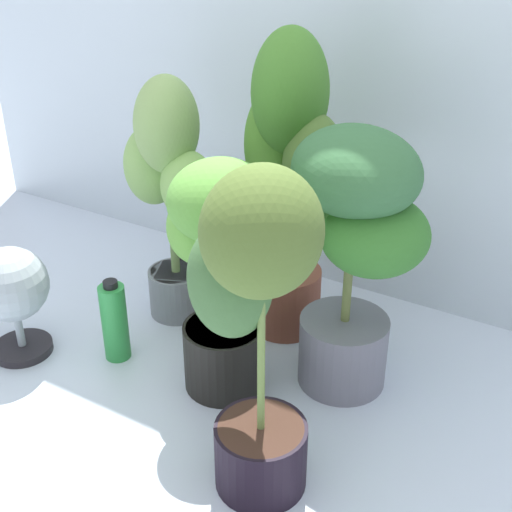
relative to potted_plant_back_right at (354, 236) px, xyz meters
name	(u,v)px	position (x,y,z in m)	size (l,w,h in m)	color
ground_plane	(190,414)	(-0.30, -0.34, -0.47)	(8.00, 8.00, 0.00)	silver
potted_plant_back_right	(354,236)	(0.00, 0.00, 0.00)	(0.48, 0.42, 0.76)	slate
potted_plant_front_right	(253,306)	(-0.04, -0.45, 0.02)	(0.36, 0.29, 0.81)	black
potted_plant_center	(221,262)	(-0.29, -0.18, -0.07)	(0.38, 0.36, 0.68)	black
potted_plant_back_center	(290,168)	(-0.28, 0.17, 0.08)	(0.37, 0.30, 0.94)	brown
potted_plant_back_left	(170,179)	(-0.63, 0.06, 0.01)	(0.38, 0.28, 0.80)	slate
floor_fan	(11,289)	(-0.91, -0.37, -0.25)	(0.22, 0.22, 0.35)	#242125
nutrient_bottle	(115,321)	(-0.64, -0.24, -0.34)	(0.08, 0.08, 0.26)	green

